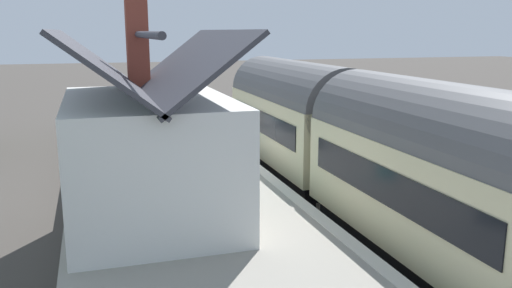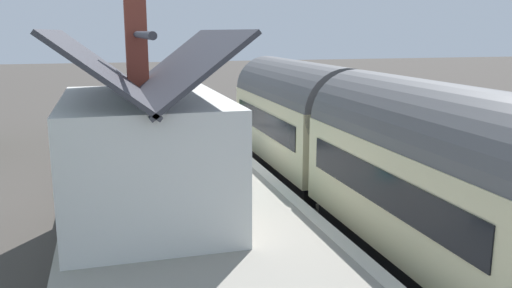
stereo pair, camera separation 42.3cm
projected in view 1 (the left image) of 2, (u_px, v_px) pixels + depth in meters
The scene contains 15 objects.
ground_plane at pixel (288, 190), 18.31m from camera, with size 160.00×160.00×0.00m, color #423D38.
platform at pixel (171, 187), 17.03m from camera, with size 32.00×6.13×0.92m, color gray.
platform_edge_coping at pixel (256, 166), 17.77m from camera, with size 32.00×0.36×0.02m, color beige.
rail_near at pixel (331, 184), 18.77m from camera, with size 52.00×0.08×0.14m, color gray.
rail_far at pixel (293, 187), 18.35m from camera, with size 52.00×0.08×0.14m, color gray.
train at pixel (420, 170), 12.32m from camera, with size 23.98×2.73×4.32m.
station_building at pixel (149, 151), 12.82m from camera, with size 6.24×4.04×5.62m.
bench_by_lamp at pixel (171, 124), 23.05m from camera, with size 1.42×0.49×0.88m.
bench_near_building at pixel (187, 139), 19.90m from camera, with size 1.41×0.48×0.88m.
planter_edge_far at pixel (136, 137), 21.26m from camera, with size 0.79×0.32×0.61m.
planter_by_door at pixel (97, 132), 21.83m from camera, with size 0.51×0.51×0.74m.
planter_bench_right at pixel (141, 116), 26.41m from camera, with size 0.81×0.32×0.64m.
planter_edge_near at pixel (143, 126), 23.09m from camera, with size 0.42×0.42×0.76m.
planter_corner_building at pixel (175, 107), 28.18m from camera, with size 0.59×0.59×0.91m.
station_sign_board at pixel (192, 102), 24.92m from camera, with size 0.96×0.06×1.57m.
Camera 1 is at (-16.44, 6.32, 5.37)m, focal length 37.09 mm.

